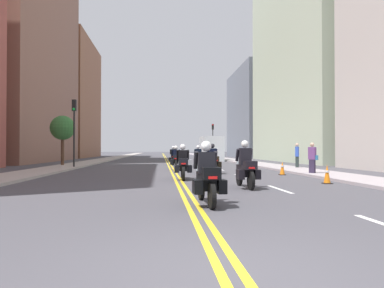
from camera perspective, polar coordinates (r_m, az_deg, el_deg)
name	(u,v)px	position (r m, az deg, el deg)	size (l,w,h in m)	color
ground_plane	(166,159)	(51.90, -4.16, -2.32)	(264.00, 264.00, 0.00)	#434249
sidewalk_left	(111,158)	(52.35, -12.65, -2.22)	(2.50, 144.00, 0.12)	#A39A94
sidewalk_right	(219,158)	(52.58, 4.30, -2.24)	(2.50, 144.00, 0.12)	#9A9195
centreline_yellow_inner	(165,159)	(51.89, -4.29, -2.32)	(0.12, 132.00, 0.01)	yellow
centreline_yellow_outer	(167,159)	(51.90, -4.02, -2.32)	(0.12, 132.00, 0.01)	yellow
lane_dashes_white	(204,164)	(33.14, 1.95, -3.16)	(0.14, 56.40, 0.01)	silver
building_left_1	(23,43)	(45.14, -25.13, 14.26)	(7.30, 20.91, 26.09)	brown
building_right_1	(315,24)	(44.77, 18.85, 17.46)	(8.58, 21.87, 30.73)	#B1C0A4
building_left_2	(63,99)	(64.29, -19.77, 6.65)	(9.72, 18.15, 19.34)	brown
building_right_2	(265,114)	(63.73, 11.40, 4.71)	(9.95, 18.02, 14.98)	slate
motorcycle_0	(207,178)	(8.77, 2.38, -5.42)	(0.78, 2.14, 1.56)	black
motorcycle_1	(246,169)	(12.68, 8.48, -3.85)	(0.77, 2.17, 1.66)	black
motorcycle_2	(183,165)	(16.11, -1.44, -3.33)	(0.77, 2.18, 1.58)	black
motorcycle_3	(213,161)	(20.09, 3.30, -2.74)	(0.78, 2.25, 1.66)	black
motorcycle_4	(176,160)	(23.81, -2.55, -2.48)	(0.78, 2.22, 1.59)	black
motorcycle_5	(198,158)	(27.65, 1.00, -2.27)	(0.78, 2.16, 1.65)	black
motorcycle_6	(173,157)	(31.01, -2.98, -2.11)	(0.78, 2.07, 1.64)	black
traffic_cone_1	(327,174)	(15.13, 20.56, -4.47)	(0.33, 0.33, 0.76)	black
traffic_cone_2	(282,168)	(19.54, 14.08, -3.72)	(0.33, 0.33, 0.72)	black
traffic_light_near	(74,121)	(26.94, -18.12, 3.44)	(0.28, 0.38, 4.87)	black
traffic_light_far	(213,135)	(52.94, 3.30, 1.47)	(0.28, 0.38, 5.05)	black
pedestrian_0	(297,156)	(25.53, 16.27, -1.79)	(0.36, 0.50, 1.76)	#232E2D
pedestrian_2	(312,158)	(19.73, 18.48, -2.17)	(0.45, 0.46, 1.69)	#2B223A
street_tree_0	(63,128)	(30.06, -19.76, 2.36)	(1.91, 1.91, 3.99)	#4D3424
parked_truck	(211,150)	(42.28, 2.94, -0.93)	(2.20, 6.50, 2.80)	#B7B2C9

